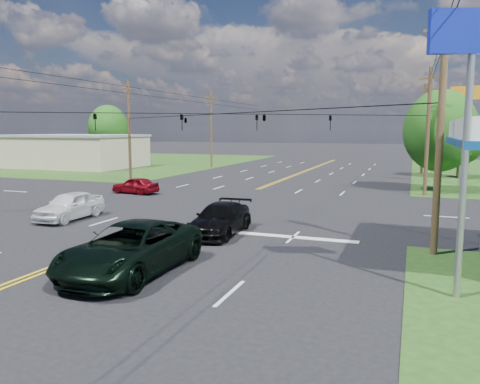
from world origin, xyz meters
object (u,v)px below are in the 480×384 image
at_px(retail_nw, 76,152).
at_px(pickup_dkgreen, 131,248).
at_px(polesign_se, 471,72).
at_px(pole_nw, 129,130).
at_px(pole_left_far, 211,128).
at_px(suv_black, 220,219).
at_px(tree_right_a, 440,131).
at_px(pickup_white, 70,206).
at_px(pole_right_far, 423,128).
at_px(pole_se, 440,131).
at_px(tree_far_l, 108,128).
at_px(pole_ne, 428,130).
at_px(tree_right_b, 460,137).

xyz_separation_m(retail_nw, pickup_dkgreen, (33.00, -37.22, -1.13)).
xyz_separation_m(pickup_dkgreen, polesign_se, (10.46, 1.22, 5.69)).
height_order(pole_nw, polesign_se, pole_nw).
xyz_separation_m(pole_left_far, suv_black, (16.53, -36.50, -4.44)).
relative_size(tree_right_a, pickup_white, 1.80).
relative_size(pole_left_far, polesign_se, 1.21).
bearing_deg(tree_right_a, pole_right_far, 93.58).
relative_size(pole_se, tree_right_a, 1.16).
bearing_deg(tree_far_l, pole_right_far, -5.08).
distance_m(pole_se, suv_black, 10.36).
bearing_deg(pole_left_far, pole_ne, -36.16).
distance_m(retail_nw, tree_right_b, 46.60).
relative_size(pole_left_far, pickup_white, 2.20).
distance_m(pole_se, polesign_se, 5.29).
height_order(pole_ne, tree_far_l, pole_ne).
xyz_separation_m(suv_black, polesign_se, (9.92, -5.50, 5.84)).
xyz_separation_m(pole_right_far, pickup_white, (-18.74, -36.00, -4.39)).
distance_m(tree_far_l, polesign_se, 64.69).
bearing_deg(pickup_dkgreen, tree_right_a, 68.35).
relative_size(pole_ne, tree_far_l, 1.09).
distance_m(pole_ne, pickup_dkgreen, 26.51).
bearing_deg(tree_right_b, polesign_se, -94.58).
relative_size(pole_nw, pole_right_far, 0.95).
xyz_separation_m(pole_right_far, suv_black, (-9.47, -36.50, -4.44)).
relative_size(retail_nw, tree_right_b, 2.26).
distance_m(pole_ne, tree_right_a, 3.16).
distance_m(pole_ne, pickup_white, 25.64).
distance_m(retail_nw, pickup_white, 38.60).
bearing_deg(pole_right_far, pole_left_far, 180.00).
bearing_deg(pole_ne, pole_nw, 180.00).
height_order(tree_far_l, suv_black, tree_far_l).
relative_size(pole_ne, pole_left_far, 0.95).
relative_size(pole_se, pickup_dkgreen, 1.51).
bearing_deg(pole_se, pole_left_far, 125.10).
bearing_deg(pole_right_far, pole_se, -90.00).
distance_m(pole_right_far, pickup_white, 40.82).
xyz_separation_m(pole_left_far, polesign_se, (26.46, -42.00, 1.40)).
distance_m(suv_black, polesign_se, 12.76).
bearing_deg(pickup_white, pickup_dkgreen, -40.99).
bearing_deg(tree_right_a, pickup_dkgreen, -112.00).
relative_size(pole_right_far, polesign_se, 1.21).
xyz_separation_m(pole_se, tree_far_l, (-45.00, 41.00, 0.28)).
bearing_deg(pole_se, pickup_white, 176.95).
bearing_deg(pickup_white, suv_black, -4.53).
xyz_separation_m(pole_ne, tree_right_b, (3.50, 15.00, -0.70)).
distance_m(pole_nw, polesign_se, 35.10).
relative_size(tree_right_a, tree_far_l, 0.94).
relative_size(pole_nw, tree_far_l, 1.09).
bearing_deg(pickup_dkgreen, suv_black, 85.82).
xyz_separation_m(pole_se, pole_left_far, (-26.00, 37.00, 0.25)).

